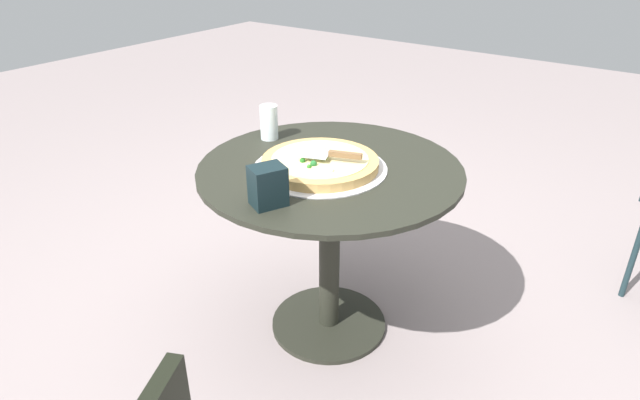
{
  "coord_description": "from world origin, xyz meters",
  "views": [
    {
      "loc": [
        0.94,
        -1.36,
        1.43
      ],
      "look_at": [
        -0.02,
        -0.03,
        0.56
      ],
      "focal_mm": 30.32,
      "sensor_mm": 36.0,
      "label": 1
    }
  ],
  "objects_px": {
    "patio_table": "(330,212)",
    "drinking_cup": "(269,122)",
    "napkin_dispenser": "(268,186)",
    "pizza_server": "(330,154)",
    "pizza_on_tray": "(320,163)"
  },
  "relations": [
    {
      "from": "patio_table",
      "to": "pizza_server",
      "type": "relative_size",
      "value": 4.18
    },
    {
      "from": "napkin_dispenser",
      "to": "pizza_server",
      "type": "bearing_deg",
      "value": -156.99
    },
    {
      "from": "patio_table",
      "to": "drinking_cup",
      "type": "relative_size",
      "value": 6.96
    },
    {
      "from": "drinking_cup",
      "to": "patio_table",
      "type": "bearing_deg",
      "value": -12.91
    },
    {
      "from": "pizza_server",
      "to": "drinking_cup",
      "type": "xyz_separation_m",
      "value": [
        -0.35,
        0.11,
        0.0
      ]
    },
    {
      "from": "drinking_cup",
      "to": "napkin_dispenser",
      "type": "relative_size",
      "value": 1.07
    },
    {
      "from": "pizza_on_tray",
      "to": "patio_table",
      "type": "bearing_deg",
      "value": 63.63
    },
    {
      "from": "pizza_on_tray",
      "to": "drinking_cup",
      "type": "distance_m",
      "value": 0.34
    },
    {
      "from": "pizza_server",
      "to": "napkin_dispenser",
      "type": "bearing_deg",
      "value": -92.04
    },
    {
      "from": "drinking_cup",
      "to": "pizza_server",
      "type": "bearing_deg",
      "value": -16.78
    },
    {
      "from": "patio_table",
      "to": "pizza_on_tray",
      "type": "height_order",
      "value": "pizza_on_tray"
    },
    {
      "from": "pizza_on_tray",
      "to": "pizza_server",
      "type": "distance_m",
      "value": 0.06
    },
    {
      "from": "napkin_dispenser",
      "to": "pizza_on_tray",
      "type": "bearing_deg",
      "value": -149.49
    },
    {
      "from": "pizza_server",
      "to": "patio_table",
      "type": "bearing_deg",
      "value": 125.02
    },
    {
      "from": "patio_table",
      "to": "napkin_dispenser",
      "type": "height_order",
      "value": "napkin_dispenser"
    }
  ]
}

